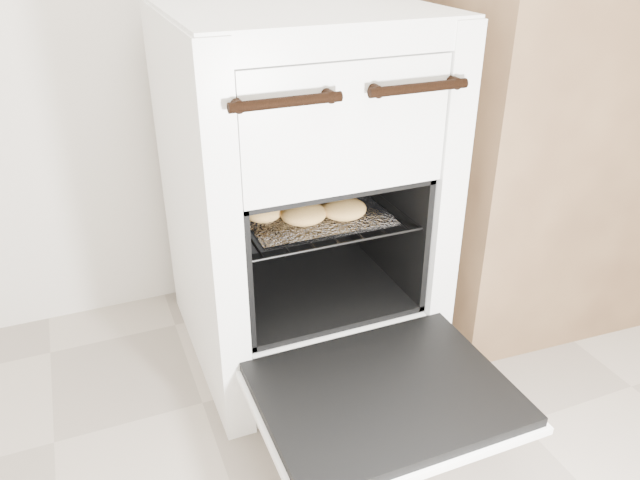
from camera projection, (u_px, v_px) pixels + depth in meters
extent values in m
cube|color=white|center=(297.00, 193.00, 1.53)|extent=(0.56, 0.60, 0.86)
cylinder|color=black|center=(286.00, 102.00, 1.08)|extent=(0.21, 0.02, 0.02)
cylinder|color=black|center=(419.00, 88.00, 1.17)|extent=(0.21, 0.02, 0.02)
cube|color=black|center=(385.00, 393.00, 1.24)|extent=(0.49, 0.38, 0.02)
cube|color=white|center=(384.00, 400.00, 1.25)|extent=(0.51, 0.39, 0.02)
cylinder|color=black|center=(225.00, 224.00, 1.41)|extent=(0.01, 0.39, 0.01)
cylinder|color=black|center=(384.00, 197.00, 1.54)|extent=(0.01, 0.39, 0.01)
cylinder|color=black|center=(340.00, 244.00, 1.32)|extent=(0.40, 0.01, 0.01)
cylinder|color=black|center=(282.00, 182.00, 1.63)|extent=(0.40, 0.01, 0.01)
cylinder|color=black|center=(239.00, 222.00, 1.42)|extent=(0.01, 0.38, 0.01)
cylinder|color=black|center=(262.00, 218.00, 1.44)|extent=(0.01, 0.38, 0.01)
cylinder|color=black|center=(285.00, 214.00, 1.45)|extent=(0.01, 0.38, 0.01)
cylinder|color=black|center=(308.00, 210.00, 1.47)|extent=(0.01, 0.38, 0.01)
cylinder|color=black|center=(330.00, 206.00, 1.49)|extent=(0.01, 0.38, 0.01)
cylinder|color=black|center=(351.00, 202.00, 1.51)|extent=(0.01, 0.38, 0.01)
cylinder|color=black|center=(372.00, 199.00, 1.53)|extent=(0.01, 0.38, 0.01)
cube|color=white|center=(311.00, 211.00, 1.46)|extent=(0.32, 0.28, 0.01)
ellipsoid|color=#D8AD56|center=(343.00, 206.00, 1.42)|extent=(0.11, 0.11, 0.04)
ellipsoid|color=#D8AD56|center=(344.00, 208.00, 1.41)|extent=(0.14, 0.14, 0.04)
ellipsoid|color=#D8AD56|center=(283.00, 203.00, 1.43)|extent=(0.10, 0.10, 0.04)
ellipsoid|color=#D8AD56|center=(263.00, 211.00, 1.39)|extent=(0.09, 0.09, 0.04)
ellipsoid|color=#D8AD56|center=(303.00, 213.00, 1.38)|extent=(0.15, 0.15, 0.04)
ellipsoid|color=#D8AD56|center=(316.00, 200.00, 1.46)|extent=(0.11, 0.11, 0.03)
cube|color=brown|center=(576.00, 128.00, 1.80)|extent=(1.02, 0.71, 0.99)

